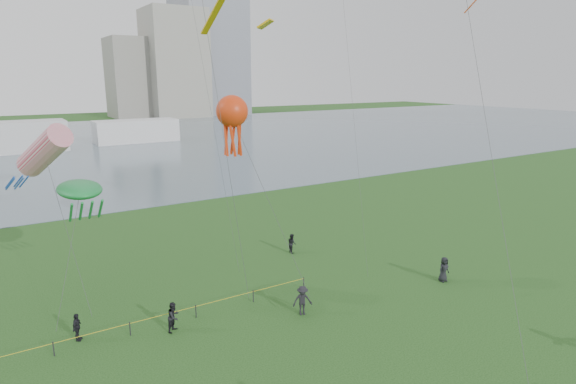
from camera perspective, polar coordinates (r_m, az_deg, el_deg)
lake at (r=114.92m, az=-24.50°, el=5.06°), size 400.00×120.00×0.08m
building_mid at (r=185.25m, az=-13.25°, el=14.56°), size 20.00×20.00×38.00m
building_low at (r=186.93m, az=-17.94°, el=12.73°), size 16.00×18.00×28.00m
pavilion_left at (r=108.73m, az=-30.56°, el=5.57°), size 22.00×8.00×6.00m
pavilion_right at (r=115.28m, az=-17.56°, el=6.91°), size 18.00×7.00×5.00m
fence at (r=29.58m, az=-30.29°, el=-16.69°), size 24.07×0.07×1.05m
spectator_a at (r=29.72m, az=-13.39°, el=-14.19°), size 1.11×1.08×1.80m
spectator_b at (r=30.72m, az=1.72°, el=-12.73°), size 1.39×1.06×1.90m
spectator_c at (r=30.49m, az=-23.73°, el=-14.46°), size 0.82×1.03×1.63m
spectator_d at (r=37.09m, az=17.98°, el=-8.71°), size 0.91×0.60×1.85m
spectator_g at (r=40.85m, az=0.46°, el=-6.09°), size 0.74×0.89×1.65m
kite_windsock at (r=33.91m, az=-26.92°, el=4.34°), size 4.16×6.39×11.83m
kite_creature at (r=32.27m, az=-23.49°, el=0.27°), size 3.72×4.84×8.25m
kite_octopus at (r=31.81m, az=-6.64°, el=9.32°), size 4.63×5.04×13.40m
kite_delta at (r=30.16m, az=20.72°, el=20.06°), size 4.94×9.77×20.25m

